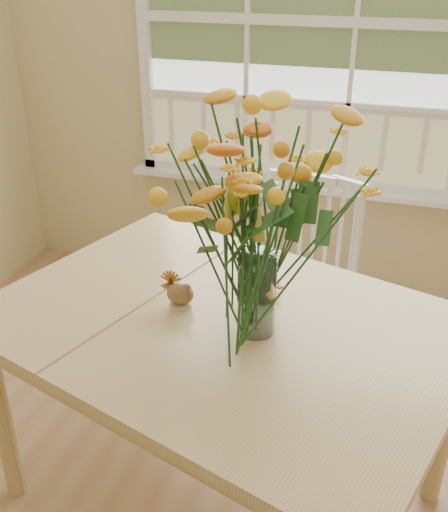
% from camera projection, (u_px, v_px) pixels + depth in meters
% --- Properties ---
extents(wall_back, '(4.00, 0.02, 2.70)m').
position_uv_depth(wall_back, '(353.00, 64.00, 3.03)').
color(wall_back, beige).
rests_on(wall_back, floor).
extents(window, '(2.42, 0.12, 1.74)m').
position_uv_depth(window, '(356.00, 26.00, 2.91)').
color(window, silver).
rests_on(window, wall_back).
extents(dining_table, '(1.75, 1.47, 0.80)m').
position_uv_depth(dining_table, '(222.00, 342.00, 1.99)').
color(dining_table, tan).
rests_on(dining_table, floor).
extents(windsor_chair, '(0.50, 0.49, 0.97)m').
position_uv_depth(windsor_chair, '(304.00, 276.00, 2.73)').
color(windsor_chair, white).
rests_on(windsor_chair, floor).
extents(flower_vase, '(0.56, 0.56, 0.67)m').
position_uv_depth(flower_vase, '(259.00, 213.00, 1.70)').
color(flower_vase, white).
rests_on(flower_vase, dining_table).
extents(pumpkin, '(0.11, 0.11, 0.08)m').
position_uv_depth(pumpkin, '(258.00, 300.00, 1.97)').
color(pumpkin, '#BF6916').
rests_on(pumpkin, dining_table).
extents(turkey_figurine, '(0.10, 0.07, 0.12)m').
position_uv_depth(turkey_figurine, '(180.00, 294.00, 1.99)').
color(turkey_figurine, '#CCB78C').
rests_on(turkey_figurine, dining_table).
extents(dark_gourd, '(0.13, 0.11, 0.07)m').
position_uv_depth(dark_gourd, '(266.00, 276.00, 2.12)').
color(dark_gourd, '#38160F').
rests_on(dark_gourd, dining_table).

